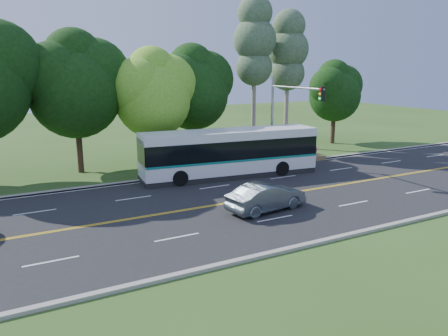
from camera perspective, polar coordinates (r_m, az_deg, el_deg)
name	(u,v)px	position (r m, az deg, el deg)	size (l,w,h in m)	color
ground	(249,200)	(26.14, 3.23, -4.19)	(120.00, 120.00, 0.00)	#2F4D19
road	(249,200)	(26.14, 3.23, -4.17)	(60.00, 14.00, 0.02)	black
curb_north	(199,174)	(32.23, -3.35, -0.72)	(60.00, 0.30, 0.15)	gray
curb_south	(330,240)	(20.70, 13.65, -9.07)	(60.00, 0.30, 0.15)	gray
grass_verge	(189,169)	(33.88, -4.65, -0.10)	(60.00, 4.00, 0.10)	#2F4D19
lane_markings	(247,200)	(26.09, 3.06, -4.17)	(57.60, 13.82, 0.00)	gold
tree_row	(107,81)	(34.38, -15.06, 10.94)	(44.70, 9.10, 13.84)	black
bougainvillea_hedge	(272,154)	(36.40, 6.30, 1.86)	(9.50, 2.25, 1.50)	maroon
traffic_signal	(286,109)	(33.22, 8.16, 7.63)	(0.42, 6.10, 7.00)	gray
transit_bus	(230,154)	(31.32, 0.73, 1.90)	(13.02, 4.10, 3.35)	silver
sedan	(266,197)	(24.09, 5.56, -3.79)	(1.62, 4.66, 1.53)	slate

